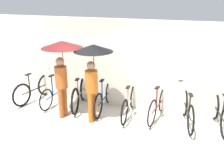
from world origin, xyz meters
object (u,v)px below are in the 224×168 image
(parked_bicycle_7, at_px, (220,114))
(parked_bicycle_6, at_px, (187,110))
(parked_bicycle_1, at_px, (57,92))
(parked_bicycle_2, at_px, (80,94))
(pedestrian_center, at_px, (93,62))
(pedestrian_leading, at_px, (62,57))
(parked_bicycle_0, at_px, (34,89))
(parked_bicycle_4, at_px, (129,103))
(parked_bicycle_5, at_px, (158,105))
(parked_bicycle_3, at_px, (104,97))

(parked_bicycle_7, bearing_deg, parked_bicycle_6, 83.47)
(parked_bicycle_1, relative_size, parked_bicycle_7, 0.99)
(parked_bicycle_2, height_order, pedestrian_center, pedestrian_center)
(parked_bicycle_1, xyz_separation_m, pedestrian_leading, (0.65, -0.63, 1.32))
(parked_bicycle_0, relative_size, parked_bicycle_4, 0.96)
(parked_bicycle_2, distance_m, parked_bicycle_5, 2.34)
(parked_bicycle_2, bearing_deg, parked_bicycle_6, -103.20)
(parked_bicycle_6, height_order, pedestrian_leading, pedestrian_leading)
(parked_bicycle_3, xyz_separation_m, parked_bicycle_4, (0.78, -0.10, -0.02))
(parked_bicycle_1, height_order, parked_bicycle_7, parked_bicycle_1)
(parked_bicycle_4, xyz_separation_m, parked_bicycle_7, (2.34, 0.08, 0.02))
(parked_bicycle_1, xyz_separation_m, pedestrian_center, (1.51, -0.61, 1.26))
(parked_bicycle_5, bearing_deg, pedestrian_center, 119.76)
(parked_bicycle_3, bearing_deg, parked_bicycle_0, 88.26)
(parked_bicycle_6, bearing_deg, pedestrian_leading, 88.63)
(parked_bicycle_5, relative_size, pedestrian_leading, 0.82)
(parked_bicycle_6, bearing_deg, parked_bicycle_7, -96.91)
(parked_bicycle_3, xyz_separation_m, parked_bicycle_7, (3.12, -0.02, 0.01))
(parked_bicycle_7, distance_m, pedestrian_leading, 4.27)
(parked_bicycle_0, height_order, parked_bicycle_7, parked_bicycle_7)
(parked_bicycle_6, relative_size, pedestrian_center, 0.85)
(pedestrian_leading, bearing_deg, parked_bicycle_5, 21.86)
(parked_bicycle_5, distance_m, parked_bicycle_7, 1.56)
(parked_bicycle_0, distance_m, parked_bicycle_3, 2.34)
(pedestrian_center, bearing_deg, pedestrian_leading, -171.24)
(parked_bicycle_3, height_order, parked_bicycle_6, parked_bicycle_3)
(parked_bicycle_1, distance_m, pedestrian_leading, 1.60)
(parked_bicycle_6, distance_m, pedestrian_leading, 3.54)
(parked_bicycle_3, distance_m, pedestrian_center, 1.39)
(parked_bicycle_3, bearing_deg, pedestrian_leading, 123.03)
(parked_bicycle_4, bearing_deg, parked_bicycle_6, -92.17)
(parked_bicycle_3, relative_size, parked_bicycle_6, 1.03)
(pedestrian_leading, bearing_deg, parked_bicycle_6, 16.74)
(parked_bicycle_3, xyz_separation_m, pedestrian_leading, (-0.91, -0.68, 1.29))
(parked_bicycle_3, bearing_deg, parked_bicycle_6, -95.76)
(parked_bicycle_3, relative_size, parked_bicycle_7, 1.03)
(parked_bicycle_0, distance_m, parked_bicycle_4, 3.12)
(parked_bicycle_7, bearing_deg, parked_bicycle_0, 79.29)
(parked_bicycle_3, height_order, pedestrian_leading, pedestrian_leading)
(parked_bicycle_2, bearing_deg, parked_bicycle_4, -104.75)
(parked_bicycle_2, xyz_separation_m, pedestrian_center, (0.74, -0.63, 1.21))
(parked_bicycle_1, bearing_deg, parked_bicycle_5, -87.53)
(parked_bicycle_6, height_order, pedestrian_center, pedestrian_center)
(parked_bicycle_1, bearing_deg, parked_bicycle_7, -88.18)
(parked_bicycle_3, bearing_deg, parked_bicycle_4, -100.68)
(parked_bicycle_1, bearing_deg, pedestrian_center, -110.36)
(parked_bicycle_0, height_order, parked_bicycle_3, parked_bicycle_3)
(parked_bicycle_6, xyz_separation_m, pedestrian_center, (-2.38, -0.57, 1.22))
(parked_bicycle_3, bearing_deg, pedestrian_center, 172.49)
(parked_bicycle_5, distance_m, parked_bicycle_6, 0.78)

